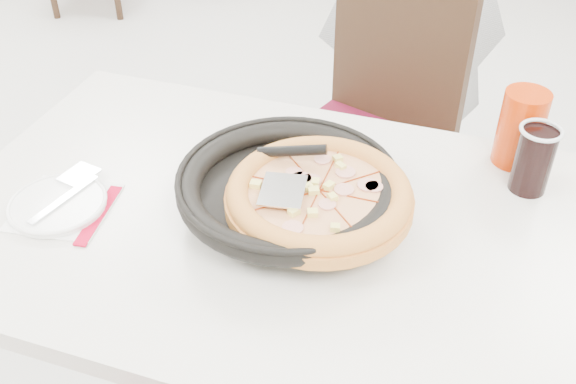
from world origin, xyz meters
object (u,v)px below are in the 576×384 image
(side_plate, at_px, (58,205))
(main_table, at_px, (267,344))
(chair_far, at_px, (359,145))
(pizza, at_px, (319,200))
(cola_glass, at_px, (533,161))
(red_cup, at_px, (521,128))
(pizza_pan, at_px, (288,195))

(side_plate, bearing_deg, main_table, 16.44)
(chair_far, xyz_separation_m, pizza, (0.07, -0.68, 0.34))
(cola_glass, relative_size, red_cup, 0.81)
(side_plate, height_order, red_cup, red_cup)
(pizza_pan, relative_size, side_plate, 1.94)
(chair_far, relative_size, red_cup, 5.94)
(main_table, height_order, cola_glass, cola_glass)
(chair_far, height_order, side_plate, chair_far)
(main_table, xyz_separation_m, pizza, (0.11, 0.00, 0.44))
(main_table, xyz_separation_m, cola_glass, (0.46, 0.24, 0.44))
(red_cup, bearing_deg, pizza_pan, -141.23)
(side_plate, distance_m, red_cup, 0.92)
(pizza, distance_m, cola_glass, 0.43)
(side_plate, xyz_separation_m, cola_glass, (0.84, 0.35, 0.06))
(chair_far, height_order, cola_glass, chair_far)
(cola_glass, height_order, red_cup, red_cup)
(pizza_pan, height_order, side_plate, pizza_pan)
(pizza_pan, bearing_deg, pizza, -14.15)
(chair_far, distance_m, pizza_pan, 0.74)
(side_plate, bearing_deg, chair_far, 62.92)
(side_plate, bearing_deg, red_cup, 28.61)
(pizza_pan, distance_m, cola_glass, 0.48)
(pizza_pan, distance_m, pizza, 0.07)
(cola_glass, xyz_separation_m, red_cup, (-0.03, 0.09, 0.02))
(main_table, relative_size, pizza_pan, 3.41)
(chair_far, xyz_separation_m, pizza_pan, (0.01, -0.67, 0.32))
(pizza_pan, distance_m, side_plate, 0.44)
(main_table, height_order, pizza_pan, pizza_pan)
(side_plate, bearing_deg, cola_glass, 22.75)
(pizza_pan, bearing_deg, main_table, -158.67)
(chair_far, xyz_separation_m, cola_glass, (0.43, -0.44, 0.34))
(pizza_pan, xyz_separation_m, pizza, (0.06, -0.02, 0.02))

